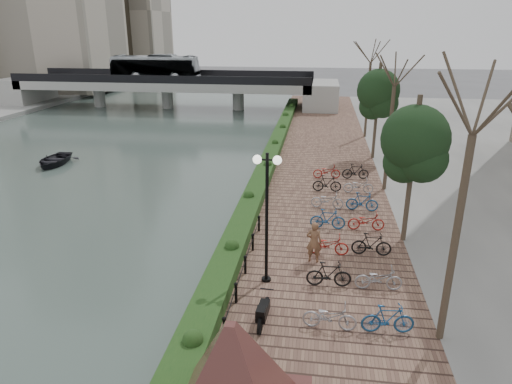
% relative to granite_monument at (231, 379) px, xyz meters
% --- Properties ---
extents(ground, '(220.00, 220.00, 0.00)m').
position_rel_granite_monument_xyz_m(ground, '(-2.28, 2.33, -2.03)').
color(ground, '#59595B').
rests_on(ground, ground).
extents(river_water, '(30.00, 130.00, 0.02)m').
position_rel_granite_monument_xyz_m(river_water, '(-17.28, 27.33, -2.02)').
color(river_water, '#3F4E47').
rests_on(river_water, ground).
extents(promenade, '(8.00, 75.00, 0.50)m').
position_rel_granite_monument_xyz_m(promenade, '(1.72, 19.83, -1.78)').
color(promenade, brown).
rests_on(promenade, ground).
extents(hedge, '(1.10, 56.00, 0.60)m').
position_rel_granite_monument_xyz_m(hedge, '(-1.68, 22.33, -1.23)').
color(hedge, '#163D16').
rests_on(hedge, promenade).
extents(chain_fence, '(0.10, 14.10, 0.70)m').
position_rel_granite_monument_xyz_m(chain_fence, '(-0.88, 4.33, -1.18)').
color(chain_fence, black).
rests_on(chain_fence, promenade).
extents(granite_monument, '(5.81, 5.81, 3.03)m').
position_rel_granite_monument_xyz_m(granite_monument, '(0.00, 0.00, 0.00)').
color(granite_monument, '#411D1B').
rests_on(granite_monument, promenade).
extents(lamppost, '(1.02, 0.32, 5.01)m').
position_rel_granite_monument_xyz_m(lamppost, '(-0.02, 6.95, 2.07)').
color(lamppost, black).
rests_on(lamppost, promenade).
extents(motorcycle, '(0.54, 1.48, 0.91)m').
position_rel_granite_monument_xyz_m(motorcycle, '(0.20, 4.32, -1.08)').
color(motorcycle, black).
rests_on(motorcycle, promenade).
extents(pedestrian, '(0.67, 0.47, 1.75)m').
position_rel_granite_monument_xyz_m(pedestrian, '(1.72, 8.72, -0.66)').
color(pedestrian, brown).
rests_on(pedestrian, promenade).
extents(bicycle_parking, '(2.40, 17.32, 1.00)m').
position_rel_granite_monument_xyz_m(bicycle_parking, '(3.21, 12.05, -1.06)').
color(bicycle_parking, '#9C9BA0').
rests_on(bicycle_parking, promenade).
extents(street_trees, '(3.20, 37.12, 6.80)m').
position_rel_granite_monument_xyz_m(street_trees, '(5.72, 15.01, 1.65)').
color(street_trees, '#3A2C22').
rests_on(street_trees, promenade).
extents(bridge, '(36.00, 10.77, 6.50)m').
position_rel_granite_monument_xyz_m(bridge, '(-17.55, 47.33, 1.34)').
color(bridge, '#A6A6A1').
rests_on(bridge, ground).
extents(boat, '(2.88, 3.90, 0.78)m').
position_rel_granite_monument_xyz_m(boat, '(-17.53, 21.78, -1.62)').
color(boat, black).
rests_on(boat, river_water).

